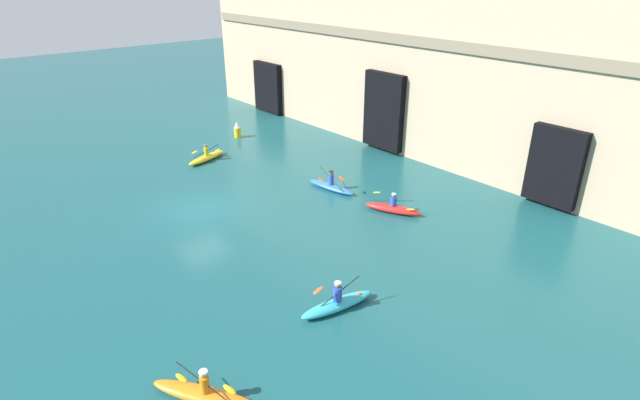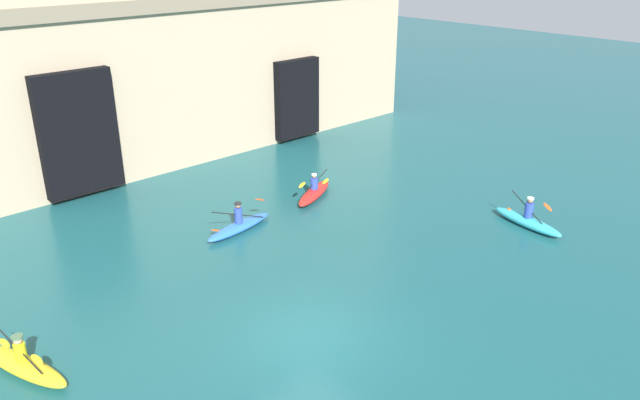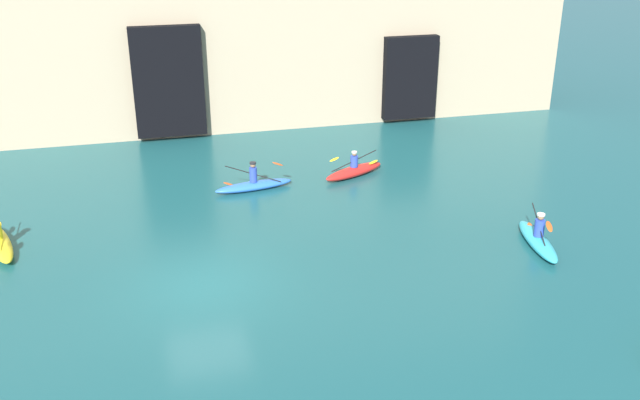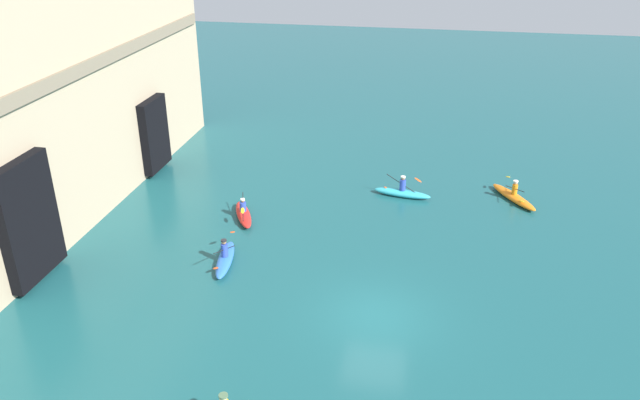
% 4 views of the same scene
% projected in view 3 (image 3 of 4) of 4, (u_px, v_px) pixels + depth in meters
% --- Properties ---
extents(ground_plane, '(120.00, 120.00, 0.00)m').
position_uv_depth(ground_plane, '(204.00, 284.00, 21.21)').
color(ground_plane, '#195156').
extents(kayak_red, '(2.95, 1.85, 1.07)m').
position_uv_depth(kayak_red, '(354.00, 170.00, 29.25)').
color(kayak_red, red).
rests_on(kayak_red, ground).
extents(kayak_blue, '(3.18, 1.12, 1.15)m').
position_uv_depth(kayak_blue, '(254.00, 184.00, 27.88)').
color(kayak_blue, blue).
rests_on(kayak_blue, ground).
extents(kayak_cyan, '(1.15, 3.13, 1.23)m').
position_uv_depth(kayak_cyan, '(538.00, 240.00, 23.37)').
color(kayak_cyan, '#33B2C6').
rests_on(kayak_cyan, ground).
extents(kayak_yellow, '(1.55, 3.21, 1.09)m').
position_uv_depth(kayak_yellow, '(0.00, 242.00, 23.23)').
color(kayak_yellow, yellow).
rests_on(kayak_yellow, ground).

